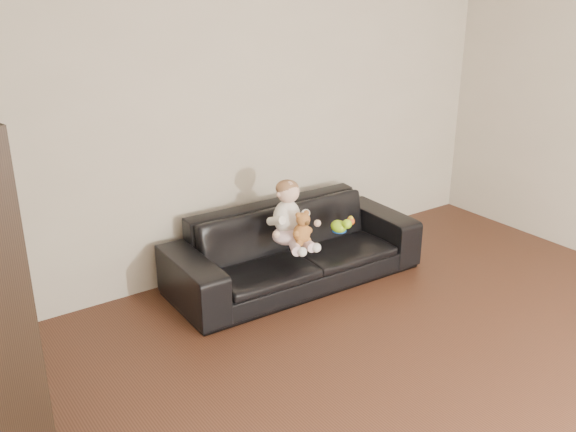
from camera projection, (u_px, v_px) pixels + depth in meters
wall_back at (240, 109)px, 4.90m from camera, size 5.00×0.00×5.00m
sofa at (294, 246)px, 4.97m from camera, size 2.00×0.83×0.58m
baby at (289, 217)px, 4.70m from camera, size 0.38×0.45×0.49m
teddy_bear at (302, 228)px, 4.61m from camera, size 0.17×0.16×0.25m
toy_green at (339, 226)px, 4.98m from camera, size 0.12×0.14×0.10m
toy_rattle at (351, 221)px, 5.12m from camera, size 0.07×0.07×0.07m
toy_blue_disc at (339, 230)px, 5.01m from camera, size 0.13×0.13×0.02m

